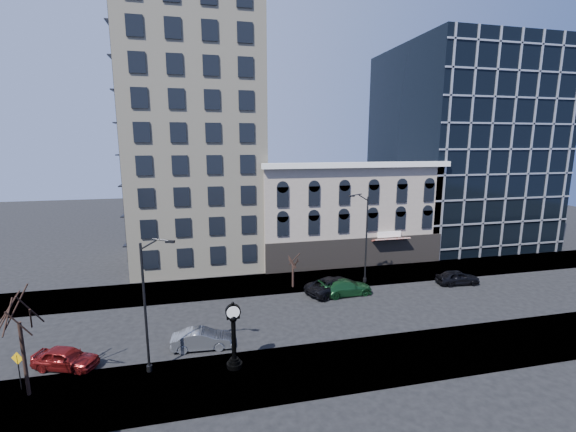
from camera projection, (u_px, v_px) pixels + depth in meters
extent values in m
plane|color=black|center=(276.00, 318.00, 32.75)|extent=(160.00, 160.00, 0.00)
cube|color=gray|center=(261.00, 284.00, 40.40)|extent=(160.00, 6.00, 0.12)
cube|color=gray|center=(299.00, 370.00, 25.08)|extent=(160.00, 6.00, 0.12)
cube|color=#B9AF95|center=(195.00, 106.00, 46.07)|extent=(15.00, 15.00, 38.00)
cube|color=gray|center=(343.00, 211.00, 49.60)|extent=(22.00, 10.00, 12.00)
cube|color=white|center=(361.00, 165.00, 43.46)|extent=(22.60, 0.80, 0.60)
cube|color=black|center=(357.00, 253.00, 45.55)|extent=(22.00, 0.30, 3.60)
cube|color=maroon|center=(391.00, 239.00, 45.60)|extent=(4.50, 1.18, 0.55)
cube|color=black|center=(458.00, 147.00, 57.31)|extent=(20.00, 20.00, 28.00)
cylinder|color=black|center=(234.00, 365.00, 25.34)|extent=(1.03, 1.03, 0.28)
cylinder|color=black|center=(234.00, 361.00, 25.29)|extent=(0.75, 0.75, 0.19)
cylinder|color=black|center=(234.00, 359.00, 25.26)|extent=(0.56, 0.56, 0.15)
cylinder|color=black|center=(234.00, 339.00, 24.99)|extent=(0.30, 0.30, 2.72)
sphere|color=black|center=(233.00, 318.00, 24.72)|extent=(0.53, 0.53, 0.53)
cube|color=black|center=(233.00, 317.00, 24.71)|extent=(0.85, 0.22, 0.23)
cylinder|color=black|center=(233.00, 311.00, 24.64)|extent=(0.98, 0.32, 0.98)
cylinder|color=white|center=(233.00, 312.00, 24.48)|extent=(0.83, 0.04, 0.83)
cylinder|color=white|center=(233.00, 310.00, 24.79)|extent=(0.83, 0.04, 0.83)
sphere|color=black|center=(233.00, 303.00, 24.53)|extent=(0.19, 0.19, 0.19)
cylinder|color=black|center=(145.00, 309.00, 24.09)|extent=(0.16, 0.16, 8.55)
cylinder|color=black|center=(149.00, 368.00, 24.85)|extent=(0.36, 0.36, 0.40)
cube|color=black|center=(170.00, 242.00, 23.04)|extent=(0.59, 0.39, 0.14)
cylinder|color=black|center=(366.00, 240.00, 40.01)|extent=(0.17, 0.17, 9.14)
cylinder|color=black|center=(365.00, 280.00, 40.82)|extent=(0.38, 0.38, 0.43)
cube|color=black|center=(351.00, 196.00, 38.41)|extent=(0.61, 0.31, 0.15)
cylinder|color=black|center=(24.00, 359.00, 22.14)|extent=(0.21, 0.21, 4.56)
cylinder|color=black|center=(293.00, 275.00, 39.27)|extent=(0.22, 0.22, 2.47)
cylinder|color=black|center=(19.00, 372.00, 22.80)|extent=(0.06, 0.06, 2.25)
cube|color=#E9AC0C|center=(17.00, 358.00, 22.63)|extent=(0.75, 0.34, 0.80)
imported|color=maroon|center=(66.00, 358.00, 25.31)|extent=(4.52, 3.02, 1.43)
imported|color=#595B60|center=(202.00, 339.00, 27.76)|extent=(4.40, 1.76, 1.42)
imported|color=black|center=(333.00, 285.00, 37.99)|extent=(6.37, 4.67, 1.61)
imported|color=#143F1E|center=(346.00, 287.00, 37.59)|extent=(5.37, 2.48, 1.52)
imported|color=black|center=(457.00, 277.00, 40.38)|extent=(4.57, 2.13, 1.51)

